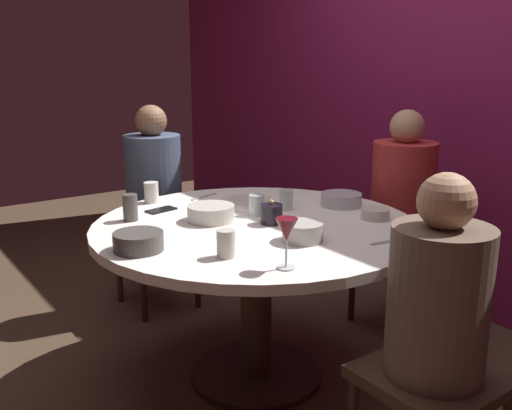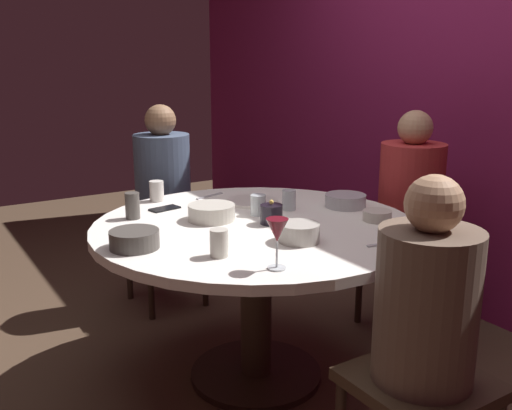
{
  "view_description": "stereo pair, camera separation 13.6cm",
  "coord_description": "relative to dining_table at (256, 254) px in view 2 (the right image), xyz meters",
  "views": [
    {
      "loc": [
        1.95,
        -1.4,
        1.43
      ],
      "look_at": [
        0.0,
        0.0,
        0.82
      ],
      "focal_mm": 40.55,
      "sensor_mm": 36.0,
      "label": 1
    },
    {
      "loc": [
        2.02,
        -1.29,
        1.43
      ],
      "look_at": [
        0.0,
        0.0,
        0.82
      ],
      "focal_mm": 40.55,
      "sensor_mm": 36.0,
      "label": 2
    }
  ],
  "objects": [
    {
      "name": "bowl_salad_center",
      "position": [
        0.31,
        0.0,
        0.18
      ],
      "size": [
        0.16,
        0.16,
        0.07
      ],
      "primitive_type": "cylinder",
      "color": "#B2ADA3",
      "rests_on": "dining_table"
    },
    {
      "name": "cup_center_front",
      "position": [
        -0.6,
        -0.2,
        0.19
      ],
      "size": [
        0.07,
        0.07,
        0.1
      ],
      "primitive_type": "cylinder",
      "color": "silver",
      "rests_on": "dining_table"
    },
    {
      "name": "bowl_small_white",
      "position": [
        -0.14,
        -0.14,
        0.18
      ],
      "size": [
        0.21,
        0.21,
        0.07
      ],
      "primitive_type": "cylinder",
      "color": "beige",
      "rests_on": "dining_table"
    },
    {
      "name": "back_wall",
      "position": [
        0.0,
        1.44,
        0.7
      ],
      "size": [
        6.0,
        0.1,
        2.6
      ],
      "primitive_type": "cube",
      "color": "maroon",
      "rests_on": "ground"
    },
    {
      "name": "cell_phone",
      "position": [
        -0.42,
        -0.24,
        0.15
      ],
      "size": [
        0.09,
        0.15,
        0.01
      ],
      "primitive_type": "cube",
      "rotation": [
        0.0,
        0.0,
        0.18
      ],
      "color": "black",
      "rests_on": "dining_table"
    },
    {
      "name": "ground_plane",
      "position": [
        0.0,
        0.0,
        -0.6
      ],
      "size": [
        8.0,
        8.0,
        0.0
      ],
      "primitive_type": "plane",
      "color": "#4C3828"
    },
    {
      "name": "seated_diner_right",
      "position": [
        0.95,
        0.0,
        0.09
      ],
      "size": [
        0.4,
        0.4,
        1.11
      ],
      "rotation": [
        0.0,
        0.0,
        3.14
      ],
      "color": "#3F2D1E",
      "rests_on": "ground"
    },
    {
      "name": "dinner_plate",
      "position": [
        -0.31,
        0.18,
        0.15
      ],
      "size": [
        0.26,
        0.26,
        0.01
      ],
      "primitive_type": "cylinder",
      "color": "silver",
      "rests_on": "dining_table"
    },
    {
      "name": "fork_near_plate",
      "position": [
        -0.54,
        0.06,
        0.14
      ],
      "size": [
        0.07,
        0.18,
        0.01
      ],
      "primitive_type": "cube",
      "rotation": [
        0.0,
        0.0,
        0.3
      ],
      "color": "#B7B7BC",
      "rests_on": "dining_table"
    },
    {
      "name": "bowl_rice_portion",
      "position": [
        0.25,
        0.47,
        0.16
      ],
      "size": [
        0.13,
        0.13,
        0.05
      ],
      "primitive_type": "cylinder",
      "color": "beige",
      "rests_on": "dining_table"
    },
    {
      "name": "seated_diner_left",
      "position": [
        -0.99,
        0.0,
        0.13
      ],
      "size": [
        0.4,
        0.4,
        1.18
      ],
      "rotation": [
        0.0,
        0.0,
        6.28
      ],
      "color": "#3F2D1E",
      "rests_on": "ground"
    },
    {
      "name": "bowl_serving_large",
      "position": [
        -0.01,
        0.51,
        0.17
      ],
      "size": [
        0.2,
        0.2,
        0.06
      ],
      "primitive_type": "cylinder",
      "color": "#B7B7BC",
      "rests_on": "dining_table"
    },
    {
      "name": "bowl_sauce_side",
      "position": [
        0.04,
        -0.57,
        0.18
      ],
      "size": [
        0.19,
        0.19,
        0.07
      ],
      "primitive_type": "cylinder",
      "color": "#4C4742",
      "rests_on": "dining_table"
    },
    {
      "name": "candle_holder",
      "position": [
        0.05,
        0.05,
        0.18
      ],
      "size": [
        0.1,
        0.1,
        0.11
      ],
      "color": "black",
      "rests_on": "dining_table"
    },
    {
      "name": "cup_by_right_diner",
      "position": [
        -0.11,
        0.25,
        0.19
      ],
      "size": [
        0.06,
        0.06,
        0.09
      ],
      "primitive_type": "cylinder",
      "color": "silver",
      "rests_on": "dining_table"
    },
    {
      "name": "wine_glass",
      "position": [
        0.51,
        -0.24,
        0.27
      ],
      "size": [
        0.08,
        0.08,
        0.18
      ],
      "color": "silver",
      "rests_on": "dining_table"
    },
    {
      "name": "cup_far_edge",
      "position": [
        0.29,
        -0.34,
        0.19
      ],
      "size": [
        0.07,
        0.07,
        0.1
      ],
      "primitive_type": "cylinder",
      "color": "beige",
      "rests_on": "dining_table"
    },
    {
      "name": "dining_table",
      "position": [
        0.0,
        0.0,
        0.0
      ],
      "size": [
        1.41,
        1.41,
        0.74
      ],
      "color": "white",
      "rests_on": "ground"
    },
    {
      "name": "cup_near_candle",
      "position": [
        -0.35,
        -0.42,
        0.2
      ],
      "size": [
        0.06,
        0.06,
        0.12
      ],
      "primitive_type": "cylinder",
      "color": "#4C4742",
      "rests_on": "dining_table"
    },
    {
      "name": "cup_by_left_diner",
      "position": [
        -0.11,
        0.08,
        0.19
      ],
      "size": [
        0.07,
        0.07,
        0.09
      ],
      "primitive_type": "cylinder",
      "color": "silver",
      "rests_on": "dining_table"
    },
    {
      "name": "seated_diner_back",
      "position": [
        0.0,
        0.95,
        0.13
      ],
      "size": [
        0.4,
        0.4,
        1.18
      ],
      "rotation": [
        0.0,
        0.0,
        4.71
      ],
      "color": "#3F2D1E",
      "rests_on": "ground"
    },
    {
      "name": "knife_near_plate",
      "position": [
        0.52,
        0.27,
        0.14
      ],
      "size": [
        0.05,
        0.18,
        0.01
      ],
      "primitive_type": "cube",
      "rotation": [
        0.0,
        0.0,
        -0.2
      ],
      "color": "#B7B7BC",
      "rests_on": "dining_table"
    }
  ]
}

